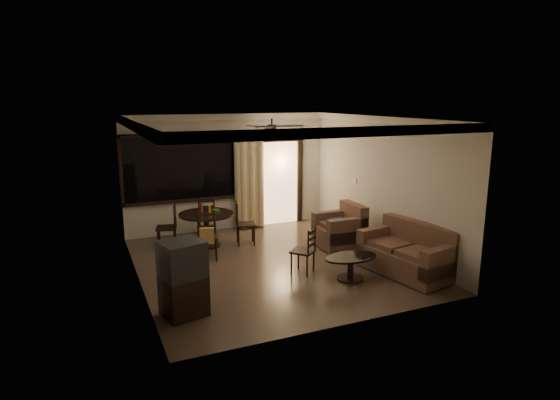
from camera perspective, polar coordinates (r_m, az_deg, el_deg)
name	(u,v)px	position (r m, az deg, el deg)	size (l,w,h in m)	color
ground	(272,263)	(9.23, -0.94, -7.73)	(5.50, 5.50, 0.00)	#7F6651
room_shell	(266,158)	(10.62, -1.67, 5.11)	(5.50, 6.70, 5.50)	beige
dining_table	(206,220)	(10.23, -8.96, -2.44)	(1.18, 1.18, 0.96)	black
dining_chair_west	(167,235)	(10.35, -13.57, -4.20)	(0.51, 0.51, 0.95)	black
dining_chair_east	(245,232)	(10.35, -4.27, -3.87)	(0.51, 0.51, 0.95)	black
dining_chair_south	(207,244)	(9.49, -8.87, -5.37)	(0.51, 0.55, 0.95)	black
dining_chair_north	(207,225)	(11.01, -8.88, -2.99)	(0.51, 0.51, 0.95)	black
tv_cabinet	(183,278)	(7.11, -11.73, -9.35)	(0.71, 0.67, 1.14)	black
sofa	(409,254)	(8.94, 15.41, -6.41)	(1.19, 1.83, 0.91)	#452620
armchair	(341,230)	(10.21, 7.50, -3.61)	(0.94, 0.94, 0.91)	#452620
coffee_table	(351,264)	(8.45, 8.61, -7.73)	(0.98, 0.59, 0.43)	black
side_chair	(303,259)	(8.69, 2.85, -7.24)	(0.54, 0.54, 0.87)	black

